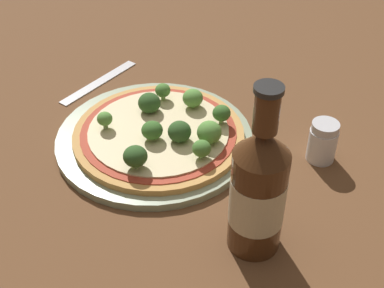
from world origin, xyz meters
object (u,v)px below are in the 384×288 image
at_px(pizza, 159,133).
at_px(beer_bottle, 258,191).
at_px(pepper_shaker, 323,142).
at_px(fork, 98,82).

distance_m(pizza, beer_bottle, 0.24).
relative_size(pepper_shaker, fork, 0.37).
xyz_separation_m(beer_bottle, pepper_shaker, (-0.05, 0.19, -0.06)).
height_order(pizza, pepper_shaker, pepper_shaker).
relative_size(beer_bottle, fork, 1.31).
bearing_deg(pizza, fork, 175.52).
relative_size(beer_bottle, pepper_shaker, 3.59).
xyz_separation_m(pepper_shaker, fork, (-0.38, -0.15, -0.03)).
xyz_separation_m(beer_bottle, fork, (-0.44, 0.04, -0.09)).
bearing_deg(beer_bottle, pepper_shaker, 106.27).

